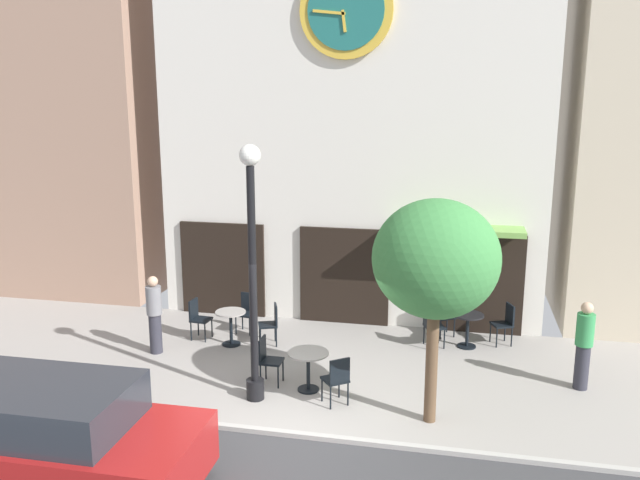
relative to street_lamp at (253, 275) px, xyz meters
name	(u,v)px	position (x,y,z in m)	size (l,w,h in m)	color
ground_plane	(299,437)	(1.07, -1.12, -2.32)	(25.34, 10.87, 0.13)	gray
clock_building	(354,59)	(0.85, 5.33, 3.84)	(9.06, 3.26, 11.94)	silver
neighbor_building_left	(51,62)	(-7.79, 6.35, 3.92)	(6.65, 4.08, 12.43)	#9E7A66
street_lamp	(253,275)	(0.00, 0.00, 0.00)	(0.36, 0.36, 4.53)	black
street_tree	(436,260)	(3.09, -0.16, 0.47)	(2.03, 1.82, 3.75)	brown
cafe_table_rightmost	(231,322)	(-1.30, 2.35, -1.78)	(0.66, 0.66, 0.76)	black
cafe_table_near_door	(308,363)	(0.85, 0.53, -1.76)	(0.75, 0.75, 0.74)	black
cafe_table_center_right	(468,324)	(3.72, 3.30, -1.79)	(0.67, 0.67, 0.74)	black
cafe_chair_mid_row	(505,321)	(4.52, 3.65, -1.77)	(0.52, 0.52, 0.90)	black
cafe_chair_near_lamp	(198,316)	(-2.15, 2.55, -1.77)	(0.43, 0.43, 0.90)	black
cafe_chair_by_entrance	(247,309)	(-1.21, 3.21, -1.77)	(0.45, 0.45, 0.90)	black
cafe_chair_left_end	(272,321)	(-0.44, 2.56, -1.77)	(0.52, 0.52, 0.90)	black
cafe_chair_curbside	(443,312)	(3.17, 3.96, -1.77)	(0.54, 0.54, 0.90)	black
cafe_chair_outer	(337,377)	(1.48, 0.05, -1.77)	(0.56, 0.56, 0.90)	black
cafe_chair_corner	(431,323)	(2.94, 3.15, -1.77)	(0.52, 0.52, 0.90)	black
cafe_chair_under_awning	(267,357)	(0.03, 0.66, -1.77)	(0.40, 0.40, 0.90)	black
pedestrian_grey	(154,314)	(-2.70, 1.61, -1.44)	(0.45, 0.45, 1.67)	#2D2D38
pedestrian_green	(584,344)	(5.76, 1.67, -1.44)	(0.45, 0.45, 1.67)	#2D2D38
parked_car_red	(44,439)	(-1.94, -3.23, -1.54)	(4.32, 2.06, 1.55)	maroon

